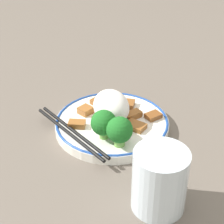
% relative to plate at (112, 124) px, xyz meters
% --- Properties ---
extents(ground_plane, '(3.00, 3.00, 0.00)m').
position_rel_plate_xyz_m(ground_plane, '(0.00, 0.00, -0.01)').
color(ground_plane, '#665B51').
extents(plate, '(0.22, 0.22, 0.02)m').
position_rel_plate_xyz_m(plate, '(0.00, 0.00, 0.00)').
color(plate, white).
rests_on(plate, ground_plane).
extents(rice_mound, '(0.09, 0.07, 0.06)m').
position_rel_plate_xyz_m(rice_mound, '(-0.01, 0.00, 0.04)').
color(rice_mound, white).
rests_on(rice_mound, plate).
extents(broccoli_back_left, '(0.05, 0.05, 0.05)m').
position_rel_plate_xyz_m(broccoli_back_left, '(0.05, -0.03, 0.04)').
color(broccoli_back_left, '#72AD4C').
rests_on(broccoli_back_left, plate).
extents(broccoli_back_center, '(0.05, 0.05, 0.05)m').
position_rel_plate_xyz_m(broccoli_back_center, '(0.08, -0.01, 0.04)').
color(broccoli_back_center, '#72AD4C').
rests_on(broccoli_back_center, plate).
extents(meat_near_front, '(0.04, 0.04, 0.01)m').
position_rel_plate_xyz_m(meat_near_front, '(-0.07, -0.01, 0.01)').
color(meat_near_front, brown).
rests_on(meat_near_front, plate).
extents(meat_near_left, '(0.04, 0.04, 0.01)m').
position_rel_plate_xyz_m(meat_near_left, '(0.03, 0.03, 0.01)').
color(meat_near_left, '#995B28').
rests_on(meat_near_left, plate).
extents(meat_near_right, '(0.04, 0.05, 0.01)m').
position_rel_plate_xyz_m(meat_near_right, '(-0.04, 0.04, 0.01)').
color(meat_near_right, brown).
rests_on(meat_near_right, plate).
extents(meat_near_back, '(0.04, 0.04, 0.01)m').
position_rel_plate_xyz_m(meat_near_back, '(-0.04, 0.00, 0.01)').
color(meat_near_back, brown).
rests_on(meat_near_back, plate).
extents(meat_on_rice_edge, '(0.03, 0.03, 0.01)m').
position_rel_plate_xyz_m(meat_on_rice_edge, '(-0.04, -0.04, 0.01)').
color(meat_on_rice_edge, '#995B28').
rests_on(meat_on_rice_edge, plate).
extents(meat_mid_left, '(0.03, 0.04, 0.01)m').
position_rel_plate_xyz_m(meat_mid_left, '(-0.00, 0.04, 0.01)').
color(meat_mid_left, '#995B28').
rests_on(meat_mid_left, plate).
extents(meat_mid_right, '(0.03, 0.03, 0.01)m').
position_rel_plate_xyz_m(meat_mid_right, '(0.01, 0.08, 0.01)').
color(meat_mid_right, brown).
rests_on(meat_mid_right, plate).
extents(meat_far_scatter, '(0.03, 0.04, 0.01)m').
position_rel_plate_xyz_m(meat_far_scatter, '(0.00, -0.07, 0.01)').
color(meat_far_scatter, '#995B28').
rests_on(meat_far_scatter, plate).
extents(chopsticks, '(0.19, 0.10, 0.01)m').
position_rel_plate_xyz_m(chopsticks, '(0.02, -0.08, 0.01)').
color(chopsticks, black).
rests_on(chopsticks, plate).
extents(drinking_glass, '(0.08, 0.08, 0.10)m').
position_rel_plate_xyz_m(drinking_glass, '(0.21, 0.01, 0.04)').
color(drinking_glass, silver).
rests_on(drinking_glass, ground_plane).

